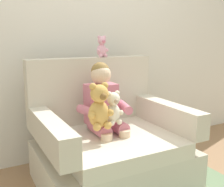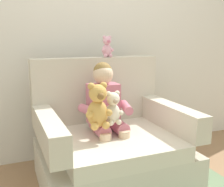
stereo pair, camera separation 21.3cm
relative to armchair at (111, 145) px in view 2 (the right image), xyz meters
The scene contains 7 objects.
ground_plane 0.32m from the armchair, 90.00° to the right, with size 8.00×8.00×0.00m, color #936D4C.
back_wall 1.21m from the armchair, 90.00° to the left, with size 6.00×0.10×2.60m, color silver.
armchair is the anchor object (origin of this frame).
seated_child 0.34m from the armchair, 132.35° to the left, with size 0.45×0.39×0.82m.
plush_honey 0.46m from the armchair, 135.63° to the right, with size 0.21×0.17×0.35m.
plush_cream 0.37m from the armchair, 102.71° to the right, with size 0.16×0.13×0.27m.
plush_pink_on_backrest 0.89m from the armchair, 73.10° to the left, with size 0.12×0.10×0.20m.
Camera 2 is at (-0.81, -1.98, 1.22)m, focal length 43.77 mm.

